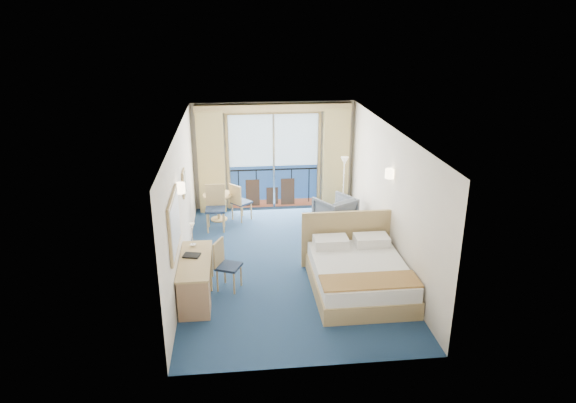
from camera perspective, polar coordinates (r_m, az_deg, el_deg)
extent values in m
plane|color=navy|center=(10.37, -0.08, -6.80)|extent=(6.50, 6.50, 0.00)
cube|color=white|center=(12.93, -1.61, 5.12)|extent=(4.00, 0.02, 2.70)
cube|color=white|center=(6.88, 2.83, -8.98)|extent=(4.00, 0.02, 2.70)
cube|color=white|center=(9.84, -11.80, -0.20)|extent=(0.02, 6.50, 2.70)
cube|color=white|center=(10.23, 11.19, 0.64)|extent=(0.02, 6.50, 2.70)
cube|color=silver|center=(9.46, -0.08, 8.01)|extent=(4.00, 6.50, 0.02)
cube|color=navy|center=(13.12, -1.56, 1.74)|extent=(2.20, 0.02, 1.08)
cube|color=#B0CEE7|center=(12.79, -1.61, 6.85)|extent=(2.20, 0.02, 1.32)
cube|color=#9F4D31|center=(13.27, -1.54, -0.14)|extent=(2.20, 0.02, 0.20)
cube|color=black|center=(12.98, -1.58, 3.58)|extent=(2.20, 0.02, 0.04)
cube|color=tan|center=(12.64, -1.64, 9.93)|extent=(2.36, 0.03, 0.12)
cube|color=tan|center=(12.89, -6.70, 4.25)|extent=(0.06, 0.03, 2.40)
cube|color=tan|center=(13.06, 3.46, 4.56)|extent=(0.06, 0.03, 2.40)
cube|color=silver|center=(12.92, -1.59, 4.42)|extent=(0.05, 0.02, 2.40)
cube|color=#382519|center=(13.19, -0.04, 1.12)|extent=(0.35, 0.02, 0.70)
cube|color=#382519|center=(13.13, -3.95, 0.98)|extent=(0.35, 0.02, 0.70)
cube|color=#382519|center=(13.19, -1.77, 0.65)|extent=(0.30, 0.02, 0.45)
cube|color=black|center=(13.08, -5.49, 1.55)|extent=(0.02, 0.01, 0.90)
cube|color=black|center=(13.09, -3.53, 1.63)|extent=(0.03, 0.01, 0.90)
cube|color=black|center=(13.12, -1.56, 1.69)|extent=(0.03, 0.01, 0.90)
cube|color=black|center=(13.16, 0.39, 1.76)|extent=(0.03, 0.01, 0.90)
cube|color=black|center=(13.22, 2.33, 1.83)|extent=(0.02, 0.01, 0.90)
cube|color=tan|center=(12.74, -8.52, 4.33)|extent=(0.65, 0.22, 2.55)
cube|color=tan|center=(12.98, 5.32, 4.76)|extent=(0.65, 0.22, 2.55)
cube|color=tan|center=(12.51, -1.61, 10.38)|extent=(3.80, 0.25, 0.18)
cube|color=tan|center=(8.37, -12.55, -2.45)|extent=(0.04, 1.25, 0.95)
cube|color=#B3BBC6|center=(8.37, -12.39, -2.44)|extent=(0.01, 1.12, 0.82)
cube|color=tan|center=(10.18, -11.49, 2.01)|extent=(0.03, 0.42, 0.52)
cube|color=gray|center=(10.17, -11.38, 2.01)|extent=(0.01, 0.34, 0.44)
cylinder|color=#FFE4B2|center=(9.10, -11.91, 1.47)|extent=(0.18, 0.18, 0.18)
cylinder|color=#FFE4B2|center=(9.92, 11.25, 3.06)|extent=(0.18, 0.18, 0.18)
cube|color=tan|center=(9.37, 7.91, -9.07)|extent=(1.65, 2.06, 0.31)
cube|color=white|center=(9.24, 7.99, -7.53)|extent=(1.58, 2.00, 0.26)
cube|color=#C3844B|center=(8.60, 9.10, -8.72)|extent=(1.63, 0.57, 0.03)
cube|color=white|center=(9.71, 4.78, -4.52)|extent=(0.64, 0.41, 0.19)
cube|color=white|center=(9.88, 9.25, -4.27)|extent=(0.64, 0.41, 0.19)
cube|color=tan|center=(10.12, 6.58, -4.08)|extent=(1.80, 0.06, 1.13)
cube|color=#9D7553|center=(10.68, 9.21, -4.41)|extent=(0.47, 0.44, 0.61)
cube|color=silver|center=(10.51, 9.43, -2.76)|extent=(0.22, 0.18, 0.09)
imported|color=#4E545F|center=(11.98, 5.24, -1.15)|extent=(1.08, 1.09, 0.73)
cylinder|color=silver|center=(12.73, 6.07, -1.57)|extent=(0.21, 0.21, 0.03)
cylinder|color=silver|center=(12.49, 6.19, 1.40)|extent=(0.02, 0.02, 1.42)
cone|color=beige|center=(12.28, 6.31, 4.54)|extent=(0.19, 0.19, 0.17)
cube|color=tan|center=(9.00, -10.31, -6.47)|extent=(0.54, 1.57, 0.04)
cube|color=#9D7553|center=(8.70, -10.38, -10.22)|extent=(0.51, 0.47, 0.70)
cylinder|color=tan|center=(9.36, -11.58, -7.99)|extent=(0.05, 0.05, 0.70)
cylinder|color=tan|center=(9.32, -8.61, -7.91)|extent=(0.05, 0.05, 0.70)
cylinder|color=tan|center=(9.84, -11.32, -6.52)|extent=(0.05, 0.05, 0.70)
cylinder|color=tan|center=(9.80, -8.50, -6.44)|extent=(0.05, 0.05, 0.70)
cube|color=#1E2D48|center=(9.31, -6.59, -7.18)|extent=(0.52, 0.52, 0.05)
cube|color=tan|center=(9.27, -7.73, -5.65)|extent=(0.19, 0.38, 0.47)
cylinder|color=tan|center=(9.23, -6.01, -9.04)|extent=(0.03, 0.03, 0.43)
cylinder|color=tan|center=(9.49, -5.24, -8.15)|extent=(0.03, 0.03, 0.43)
cylinder|color=tan|center=(9.35, -7.85, -8.71)|extent=(0.03, 0.03, 0.43)
cylinder|color=tan|center=(9.61, -7.03, -7.85)|extent=(0.03, 0.03, 0.43)
cube|color=black|center=(9.11, -10.66, -5.90)|extent=(0.33, 0.27, 0.03)
cylinder|color=silver|center=(9.47, -10.51, -4.75)|extent=(0.11, 0.11, 0.02)
cylinder|color=silver|center=(9.40, -10.58, -3.74)|extent=(0.02, 0.02, 0.38)
cone|color=beige|center=(9.32, -10.65, -2.67)|extent=(0.11, 0.11, 0.10)
cylinder|color=tan|center=(12.35, -7.79, 0.73)|extent=(0.73, 0.73, 0.04)
cylinder|color=tan|center=(12.46, -7.72, -0.64)|extent=(0.07, 0.07, 0.63)
cylinder|color=tan|center=(12.57, -7.66, -1.94)|extent=(0.40, 0.40, 0.03)
cube|color=#1E2D48|center=(12.36, -5.19, -0.09)|extent=(0.56, 0.56, 0.05)
cube|color=tan|center=(12.16, -5.88, 0.76)|extent=(0.29, 0.32, 0.47)
cylinder|color=tan|center=(12.43, -4.12, -1.07)|extent=(0.03, 0.03, 0.42)
cylinder|color=tan|center=(12.65, -5.11, -0.71)|extent=(0.03, 0.03, 0.42)
cylinder|color=tan|center=(12.23, -5.21, -1.46)|extent=(0.03, 0.03, 0.42)
cylinder|color=tan|center=(12.46, -6.19, -1.09)|extent=(0.03, 0.03, 0.42)
cube|color=#1E2D48|center=(11.82, -8.07, -0.89)|extent=(0.45, 0.45, 0.05)
cube|color=tan|center=(11.92, -8.09, 0.71)|extent=(0.45, 0.05, 0.53)
cylinder|color=tan|center=(11.76, -8.93, -2.41)|extent=(0.04, 0.04, 0.48)
cylinder|color=tan|center=(11.74, -7.18, -2.36)|extent=(0.04, 0.04, 0.48)
cylinder|color=tan|center=(12.09, -8.82, -1.76)|extent=(0.04, 0.04, 0.48)
cylinder|color=tan|center=(12.07, -7.12, -1.71)|extent=(0.04, 0.04, 0.48)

